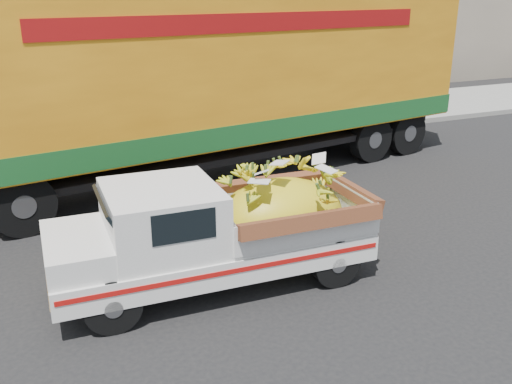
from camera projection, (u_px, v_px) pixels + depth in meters
name	position (u px, v px, depth m)	size (l,w,h in m)	color
ground	(183.00, 286.00, 8.01)	(100.00, 100.00, 0.00)	black
curb	(99.00, 156.00, 14.01)	(60.00, 0.25, 0.15)	gray
sidewalk	(86.00, 137.00, 15.81)	(60.00, 4.00, 0.14)	gray
building_right	(370.00, 11.00, 26.13)	(14.00, 6.00, 6.00)	gray
pickup_truck	(236.00, 227.00, 7.93)	(4.42, 1.75, 1.53)	black
semi_trailer	(224.00, 80.00, 12.13)	(12.07, 4.42, 3.80)	black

